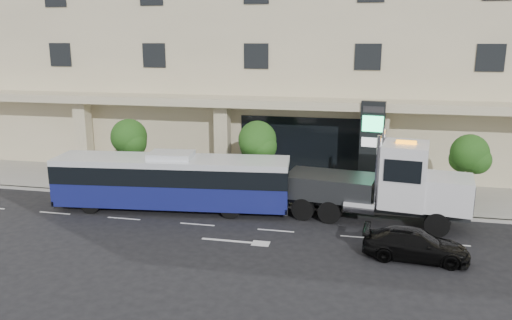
{
  "coord_description": "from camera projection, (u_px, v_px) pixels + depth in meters",
  "views": [
    {
      "loc": [
        3.83,
        -23.93,
        9.05
      ],
      "look_at": [
        -1.74,
        2.0,
        2.62
      ],
      "focal_mm": 35.0,
      "sensor_mm": 36.0,
      "label": 1
    }
  ],
  "objects": [
    {
      "name": "ground",
      "position": [
        281.0,
        220.0,
        25.65
      ],
      "size": [
        120.0,
        120.0,
        0.0
      ],
      "primitive_type": "plane",
      "color": "black",
      "rests_on": "ground"
    },
    {
      "name": "sidewalk",
      "position": [
        294.0,
        191.0,
        30.38
      ],
      "size": [
        120.0,
        6.0,
        0.15
      ],
      "primitive_type": "cube",
      "color": "gray",
      "rests_on": "ground"
    },
    {
      "name": "curb",
      "position": [
        287.0,
        206.0,
        27.53
      ],
      "size": [
        120.0,
        0.3,
        0.15
      ],
      "primitive_type": "cube",
      "color": "gray",
      "rests_on": "ground"
    },
    {
      "name": "convention_center",
      "position": [
        315.0,
        27.0,
        37.95
      ],
      "size": [
        60.0,
        17.6,
        20.0
      ],
      "color": "#BCB18D",
      "rests_on": "ground"
    },
    {
      "name": "tree_left",
      "position": [
        129.0,
        139.0,
        30.36
      ],
      "size": [
        2.27,
        2.2,
        4.22
      ],
      "color": "#422B19",
      "rests_on": "sidewalk"
    },
    {
      "name": "tree_mid",
      "position": [
        258.0,
        143.0,
        28.7
      ],
      "size": [
        2.28,
        2.2,
        4.38
      ],
      "color": "#422B19",
      "rests_on": "sidewalk"
    },
    {
      "name": "tree_right",
      "position": [
        470.0,
        156.0,
        26.41
      ],
      "size": [
        2.1,
        2.0,
        4.04
      ],
      "color": "#422B19",
      "rests_on": "sidewalk"
    },
    {
      "name": "city_bus",
      "position": [
        172.0,
        181.0,
        26.91
      ],
      "size": [
        12.82,
        3.97,
        3.2
      ],
      "rotation": [
        0.0,
        0.0,
        0.11
      ],
      "color": "black",
      "rests_on": "ground"
    },
    {
      "name": "tow_truck",
      "position": [
        384.0,
        186.0,
        24.96
      ],
      "size": [
        10.34,
        3.72,
        4.68
      ],
      "rotation": [
        0.0,
        0.0,
        -0.14
      ],
      "color": "#2D3033",
      "rests_on": "ground"
    },
    {
      "name": "black_sedan",
      "position": [
        415.0,
        245.0,
        21.0
      ],
      "size": [
        4.49,
        2.07,
        1.27
      ],
      "primitive_type": "imported",
      "rotation": [
        0.0,
        0.0,
        1.5
      ],
      "color": "black",
      "rests_on": "ground"
    },
    {
      "name": "signage_pylon",
      "position": [
        371.0,
        147.0,
        29.17
      ],
      "size": [
        1.41,
        0.69,
        5.45
      ],
      "rotation": [
        0.0,
        0.0,
        -0.15
      ],
      "color": "black",
      "rests_on": "sidewalk"
    }
  ]
}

